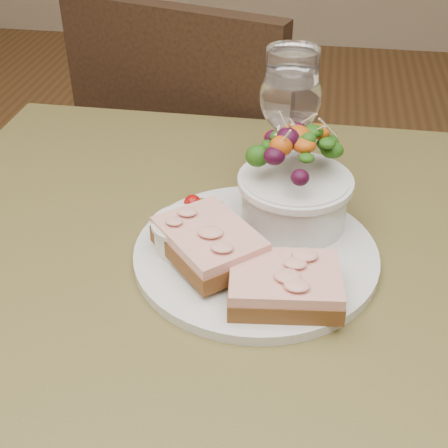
% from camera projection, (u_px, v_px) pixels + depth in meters
% --- Properties ---
extents(cafe_table, '(0.80, 0.80, 0.75)m').
position_uv_depth(cafe_table, '(222.00, 341.00, 0.74)').
color(cafe_table, '#4D4721').
rests_on(cafe_table, ground).
extents(chair_far, '(0.53, 0.53, 0.90)m').
position_uv_depth(chair_far, '(218.00, 246.00, 1.49)').
color(chair_far, black).
rests_on(chair_far, ground).
extents(dinner_plate, '(0.28, 0.28, 0.01)m').
position_uv_depth(dinner_plate, '(256.00, 254.00, 0.70)').
color(dinner_plate, silver).
rests_on(dinner_plate, cafe_table).
extents(sandwich_front, '(0.12, 0.10, 0.03)m').
position_uv_depth(sandwich_front, '(285.00, 285.00, 0.63)').
color(sandwich_front, '#432E12').
rests_on(sandwich_front, dinner_plate).
extents(sandwich_back, '(0.14, 0.14, 0.03)m').
position_uv_depth(sandwich_back, '(209.00, 242.00, 0.67)').
color(sandwich_back, '#432E12').
rests_on(sandwich_back, dinner_plate).
extents(ramekin, '(0.07, 0.07, 0.04)m').
position_uv_depth(ramekin, '(183.00, 233.00, 0.69)').
color(ramekin, silver).
rests_on(ramekin, dinner_plate).
extents(salad_bowl, '(0.12, 0.12, 0.13)m').
position_uv_depth(salad_bowl, '(296.00, 179.00, 0.71)').
color(salad_bowl, silver).
rests_on(salad_bowl, dinner_plate).
extents(garnish, '(0.05, 0.04, 0.02)m').
position_uv_depth(garnish, '(202.00, 204.00, 0.76)').
color(garnish, black).
rests_on(garnish, dinner_plate).
extents(wine_glass, '(0.08, 0.08, 0.18)m').
position_uv_depth(wine_glass, '(290.00, 101.00, 0.76)').
color(wine_glass, white).
rests_on(wine_glass, cafe_table).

